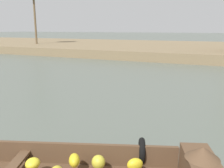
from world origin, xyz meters
TOP-DOWN VIEW (x-y plane):
  - ground_plane at (0.00, 10.00)m, footprint 300.00×300.00m
  - riverbank_strip at (0.00, 29.97)m, footprint 160.00×20.00m

SIDE VIEW (x-z plane):
  - ground_plane at x=0.00m, z-range 0.00..0.00m
  - riverbank_strip at x=0.00m, z-range 0.00..0.81m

